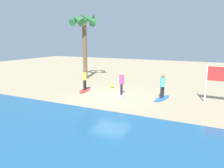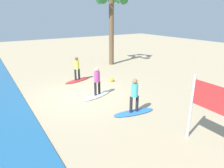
# 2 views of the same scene
# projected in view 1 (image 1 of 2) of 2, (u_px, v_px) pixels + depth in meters

# --- Properties ---
(ground_plane) EXTENTS (60.00, 60.00, 0.00)m
(ground_plane) POSITION_uv_depth(u_px,v_px,m) (110.00, 97.00, 15.71)
(ground_plane) COLOR tan
(surfboard_blue) EXTENTS (0.92, 2.17, 0.09)m
(surfboard_blue) POSITION_uv_depth(u_px,v_px,m) (162.00, 98.00, 15.18)
(surfboard_blue) COLOR blue
(surfboard_blue) RESTS_ON ground
(surfer_blue) EXTENTS (0.32, 0.45, 1.64)m
(surfer_blue) POSITION_uv_depth(u_px,v_px,m) (163.00, 84.00, 14.99)
(surfer_blue) COLOR #232328
(surfer_blue) RESTS_ON surfboard_blue
(surfboard_white) EXTENTS (1.17, 2.17, 0.09)m
(surfboard_white) POSITION_uv_depth(u_px,v_px,m) (121.00, 95.00, 16.07)
(surfboard_white) COLOR white
(surfboard_white) RESTS_ON ground
(surfer_white) EXTENTS (0.32, 0.45, 1.64)m
(surfer_white) POSITION_uv_depth(u_px,v_px,m) (122.00, 82.00, 15.87)
(surfer_white) COLOR #232328
(surfer_white) RESTS_ON surfboard_white
(surfboard_red) EXTENTS (1.11, 2.17, 0.09)m
(surfboard_red) POSITION_uv_depth(u_px,v_px,m) (85.00, 90.00, 17.65)
(surfboard_red) COLOR red
(surfboard_red) RESTS_ON ground
(surfer_red) EXTENTS (0.32, 0.45, 1.64)m
(surfer_red) POSITION_uv_depth(u_px,v_px,m) (85.00, 78.00, 17.45)
(surfer_red) COLOR #232328
(surfer_red) RESTS_ON surfboard_red
(palm_tree) EXTENTS (2.88, 3.03, 6.72)m
(palm_tree) POSITION_uv_depth(u_px,v_px,m) (84.00, 26.00, 22.14)
(palm_tree) COLOR brown
(palm_tree) RESTS_ON ground
(beach_ball) EXTENTS (0.29, 0.29, 0.29)m
(beach_ball) POSITION_uv_depth(u_px,v_px,m) (112.00, 86.00, 18.73)
(beach_ball) COLOR yellow
(beach_ball) RESTS_ON ground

